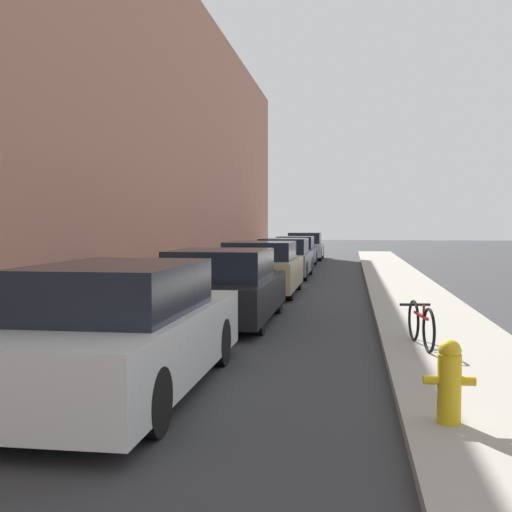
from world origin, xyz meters
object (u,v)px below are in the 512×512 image
parked_car_navy (296,252)px  parked_car_champagne (261,269)px  parked_car_black (223,288)px  fire_hydrant (449,380)px  parked_car_white (123,331)px  parked_car_silver (305,247)px  parked_car_grey (285,259)px  bicycle (421,324)px

parked_car_navy → parked_car_champagne: bearing=-89.7°
parked_car_black → fire_hydrant: parked_car_black is taller
parked_car_champagne → parked_car_white: bearing=-90.8°
parked_car_black → parked_car_navy: (-0.01, 15.96, -0.03)m
parked_car_navy → parked_car_silver: parked_car_silver is taller
parked_car_champagne → fire_hydrant: (3.16, -10.81, -0.18)m
parked_car_grey → bicycle: parked_car_grey is taller
bicycle → parked_car_silver: bearing=90.4°
parked_car_black → parked_car_silver: bearing=90.0°
parked_car_grey → parked_car_silver: (-0.09, 11.28, 0.02)m
parked_car_grey → fire_hydrant: (3.11, -16.21, -0.15)m
parked_car_navy → parked_car_silver: (0.02, 5.51, 0.04)m
parked_car_white → parked_car_navy: size_ratio=1.11×
parked_car_white → parked_car_champagne: size_ratio=1.14×
parked_car_silver → parked_car_black: bearing=-90.0°
parked_car_white → parked_car_grey: bearing=89.3°
fire_hydrant → parked_car_champagne: bearing=106.3°
parked_car_black → parked_car_grey: parked_car_black is taller
parked_car_white → bicycle: bearing=36.4°
parked_car_grey → fire_hydrant: size_ratio=6.02×
parked_car_champagne → bicycle: parked_car_champagne is taller
parked_car_champagne → parked_car_grey: size_ratio=0.91×
parked_car_champagne → parked_car_silver: size_ratio=0.98×
parked_car_navy → fire_hydrant: parked_car_navy is taller
fire_hydrant → bicycle: size_ratio=0.49×
parked_car_champagne → parked_car_grey: 5.41m
parked_car_grey → parked_car_navy: (-0.11, 5.77, -0.02)m
parked_car_silver → fire_hydrant: 27.68m
parked_car_white → parked_car_grey: 15.23m
parked_car_black → parked_car_silver: (0.01, 21.47, 0.02)m
parked_car_black → parked_car_silver: 21.47m
fire_hydrant → bicycle: (0.13, 3.50, -0.06)m
parked_car_white → parked_car_silver: (0.09, 26.51, -0.00)m
parked_car_navy → parked_car_silver: 5.51m
parked_car_navy → bicycle: size_ratio=2.78×
parked_car_black → parked_car_champagne: bearing=89.4°
parked_car_black → fire_hydrant: 6.83m
parked_car_black → parked_car_silver: parked_car_silver is taller
parked_car_white → bicycle: parked_car_white is taller
parked_car_navy → parked_car_grey: bearing=-88.9°
parked_car_black → parked_car_white: bearing=-90.9°
parked_car_white → parked_car_silver: size_ratio=1.12×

